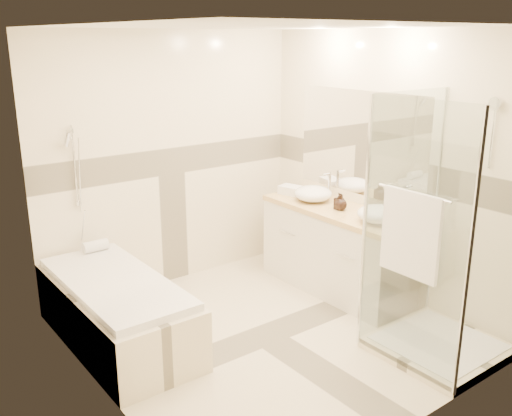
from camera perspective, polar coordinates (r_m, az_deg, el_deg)
room at (r=4.52m, az=1.37°, el=1.74°), size 2.82×3.02×2.52m
bathtub at (r=4.85m, az=-13.76°, el=-9.68°), size 0.75×1.70×0.56m
vanity at (r=5.66m, az=8.00°, el=-4.12°), size 0.58×1.62×0.85m
shower_enclosure at (r=4.67m, az=16.61°, el=-8.29°), size 0.96×0.93×2.04m
vessel_sink_near at (r=5.72m, az=5.72°, el=1.45°), size 0.38×0.38×0.15m
vessel_sink_far at (r=5.16m, az=12.12°, el=-0.58°), size 0.37×0.37×0.15m
faucet_near at (r=5.84m, az=7.30°, el=2.53°), size 0.11×0.03×0.27m
faucet_far at (r=5.29m, az=13.71°, el=0.75°), size 0.11×0.03×0.28m
amenity_bottle_a at (r=5.47m, az=8.29°, el=0.68°), size 0.07×0.08×0.16m
amenity_bottle_b at (r=5.45m, az=8.49°, el=0.58°), size 0.15×0.15×0.15m
folded_towels at (r=5.95m, az=3.65°, el=1.78°), size 0.22×0.30×0.09m
rolled_towel at (r=5.37m, az=-15.76°, el=-3.67°), size 0.22×0.10×0.10m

